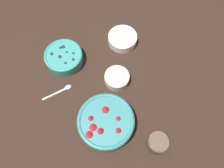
{
  "coord_description": "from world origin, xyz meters",
  "views": [
    {
      "loc": [
        0.36,
        0.02,
        0.9
      ],
      "look_at": [
        -0.01,
        0.11,
        0.04
      ],
      "focal_mm": 35.0,
      "sensor_mm": 36.0,
      "label": 1
    }
  ],
  "objects_px": {
    "bowl_bananas": "(123,38)",
    "jar_chocolate": "(157,143)",
    "bowl_blueberries": "(64,57)",
    "bowl_cream": "(117,78)",
    "bowl_strawberries": "(106,122)"
  },
  "relations": [
    {
      "from": "jar_chocolate",
      "to": "bowl_bananas",
      "type": "bearing_deg",
      "value": -179.62
    },
    {
      "from": "bowl_cream",
      "to": "jar_chocolate",
      "type": "xyz_separation_m",
      "value": [
        0.31,
        0.08,
        0.01
      ]
    },
    {
      "from": "bowl_bananas",
      "to": "jar_chocolate",
      "type": "bearing_deg",
      "value": 0.38
    },
    {
      "from": "bowl_bananas",
      "to": "bowl_cream",
      "type": "bearing_deg",
      "value": -21.33
    },
    {
      "from": "bowl_blueberries",
      "to": "jar_chocolate",
      "type": "xyz_separation_m",
      "value": [
        0.47,
        0.29,
        0.01
      ]
    },
    {
      "from": "bowl_cream",
      "to": "jar_chocolate",
      "type": "height_order",
      "value": "jar_chocolate"
    },
    {
      "from": "bowl_blueberries",
      "to": "bowl_cream",
      "type": "relative_size",
      "value": 1.56
    },
    {
      "from": "bowl_blueberries",
      "to": "bowl_cream",
      "type": "xyz_separation_m",
      "value": [
        0.15,
        0.21,
        -0.01
      ]
    },
    {
      "from": "bowl_cream",
      "to": "bowl_strawberries",
      "type": "bearing_deg",
      "value": -26.36
    },
    {
      "from": "jar_chocolate",
      "to": "bowl_blueberries",
      "type": "bearing_deg",
      "value": -147.82
    },
    {
      "from": "bowl_strawberries",
      "to": "bowl_bananas",
      "type": "relative_size",
      "value": 1.61
    },
    {
      "from": "bowl_strawberries",
      "to": "bowl_cream",
      "type": "distance_m",
      "value": 0.21
    },
    {
      "from": "bowl_bananas",
      "to": "jar_chocolate",
      "type": "distance_m",
      "value": 0.51
    },
    {
      "from": "bowl_strawberries",
      "to": "bowl_cream",
      "type": "height_order",
      "value": "bowl_strawberries"
    },
    {
      "from": "bowl_strawberries",
      "to": "bowl_cream",
      "type": "bearing_deg",
      "value": 153.64
    }
  ]
}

